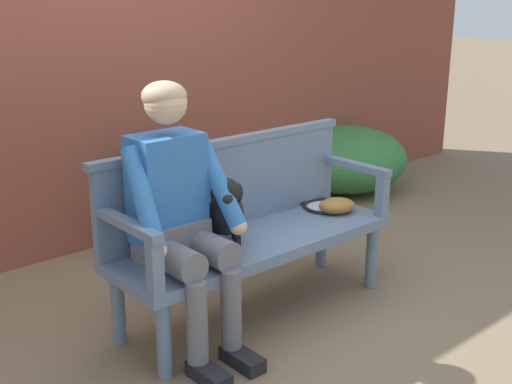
{
  "coord_description": "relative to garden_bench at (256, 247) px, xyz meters",
  "views": [
    {
      "loc": [
        -2.15,
        -2.46,
        1.72
      ],
      "look_at": [
        0.0,
        0.0,
        0.7
      ],
      "focal_mm": 45.86,
      "sensor_mm": 36.0,
      "label": 1
    }
  ],
  "objects": [
    {
      "name": "hedge_bush_mid_left",
      "position": [
        0.29,
        1.28,
        0.01
      ],
      "size": [
        0.74,
        0.62,
        0.79
      ],
      "primitive_type": "ellipsoid",
      "color": "#286B2D",
      "rests_on": "ground"
    },
    {
      "name": "person_seated",
      "position": [
        -0.51,
        -0.02,
        0.33
      ],
      "size": [
        0.56,
        0.67,
        1.32
      ],
      "color": "black",
      "rests_on": "ground"
    },
    {
      "name": "baseball_glove",
      "position": [
        0.62,
        -0.02,
        0.1
      ],
      "size": [
        0.27,
        0.24,
        0.09
      ],
      "primitive_type": "ellipsoid",
      "rotation": [
        0.0,
        0.0,
        -0.38
      ],
      "color": "#9E6B2D",
      "rests_on": "garden_bench"
    },
    {
      "name": "bench_armrest_left_end",
      "position": [
        -0.78,
        -0.09,
        0.26
      ],
      "size": [
        0.06,
        0.53,
        0.28
      ],
      "color": "slate",
      "rests_on": "garden_bench"
    },
    {
      "name": "hedge_bush_far_left",
      "position": [
        2.13,
        1.21,
        -0.11
      ],
      "size": [
        1.07,
        1.01,
        0.57
      ],
      "primitive_type": "ellipsoid",
      "color": "#337538",
      "rests_on": "ground"
    },
    {
      "name": "tennis_racket",
      "position": [
        0.63,
        0.1,
        0.07
      ],
      "size": [
        0.42,
        0.57,
        0.03
      ],
      "color": "black",
      "rests_on": "garden_bench"
    },
    {
      "name": "ground_plane",
      "position": [
        0.0,
        0.0,
        -0.39
      ],
      "size": [
        40.0,
        40.0,
        0.0
      ],
      "primitive_type": "plane",
      "color": "#7A664C"
    },
    {
      "name": "dog_on_bench",
      "position": [
        -0.2,
        -0.0,
        0.25
      ],
      "size": [
        0.31,
        0.37,
        0.39
      ],
      "color": "black",
      "rests_on": "garden_bench"
    },
    {
      "name": "bench_backrest",
      "position": [
        0.0,
        0.24,
        0.31
      ],
      "size": [
        1.67,
        0.06,
        0.5
      ],
      "color": "slate",
      "rests_on": "garden_bench"
    },
    {
      "name": "garden_bench",
      "position": [
        0.0,
        0.0,
        0.0
      ],
      "size": [
        1.63,
        0.53,
        0.45
      ],
      "color": "slate",
      "rests_on": "ground"
    },
    {
      "name": "brick_garden_fence",
      "position": [
        0.0,
        1.61,
        0.95
      ],
      "size": [
        8.0,
        0.3,
        2.68
      ],
      "primitive_type": "cube",
      "color": "brown",
      "rests_on": "ground"
    },
    {
      "name": "bench_armrest_right_end",
      "position": [
        0.78,
        -0.09,
        0.26
      ],
      "size": [
        0.06,
        0.53,
        0.28
      ],
      "color": "slate",
      "rests_on": "garden_bench"
    }
  ]
}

